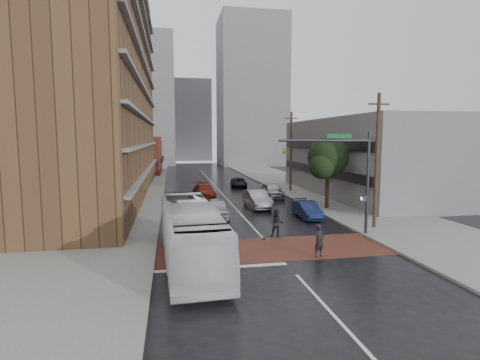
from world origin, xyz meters
name	(u,v)px	position (x,y,z in m)	size (l,w,h in m)	color
ground	(275,251)	(0.00, 0.00, 0.00)	(160.00, 160.00, 0.00)	black
crosswalk	(272,249)	(0.00, 0.50, 0.01)	(14.00, 5.00, 0.02)	brown
sidewalk_west	(126,194)	(-11.50, 25.00, 0.07)	(9.00, 90.00, 0.15)	gray
sidewalk_east	(308,189)	(11.50, 25.00, 0.07)	(9.00, 90.00, 0.15)	gray
apartment_block	(97,73)	(-14.00, 24.00, 14.00)	(10.00, 44.00, 28.00)	brown
storefront_west	(140,155)	(-12.00, 54.00, 3.50)	(8.00, 16.00, 7.00)	maroon
building_east	(363,157)	(16.50, 20.00, 4.50)	(11.00, 26.00, 9.00)	gray
distant_tower_west	(138,101)	(-14.00, 78.00, 16.00)	(18.00, 16.00, 32.00)	gray
distant_tower_east	(251,93)	(14.00, 72.00, 18.00)	(16.00, 14.00, 36.00)	gray
distant_tower_center	(191,121)	(0.00, 95.00, 12.00)	(12.00, 10.00, 24.00)	gray
street_tree	(328,160)	(8.52, 12.03, 4.73)	(4.20, 4.10, 6.90)	#332319
signal_mast	(348,168)	(5.85, 2.50, 4.73)	(6.50, 0.30, 7.20)	#2D2D33
utility_pole_near	(377,160)	(8.80, 4.00, 5.14)	(1.60, 0.26, 10.00)	#473321
utility_pole_far	(291,151)	(8.80, 24.00, 5.14)	(1.60, 0.26, 10.00)	#473321
transit_bus	(191,233)	(-5.05, -1.14, 1.64)	(2.76, 11.79, 3.28)	silver
pedestrian_a	(319,241)	(2.21, -1.50, 0.96)	(0.70, 0.46, 1.92)	black
pedestrian_b	(277,224)	(0.99, 3.00, 0.97)	(0.94, 0.73, 1.93)	black
car_travel_a	(217,208)	(-2.27, 10.28, 0.81)	(1.92, 4.78, 1.63)	#B4B5BC
car_travel_b	(257,199)	(2.11, 13.80, 0.85)	(1.81, 5.19, 1.71)	#A4A5AC
car_travel_c	(204,191)	(-2.38, 21.11, 0.77)	(2.16, 5.31, 1.54)	maroon
suv_travel	(239,182)	(3.11, 29.50, 0.64)	(2.13, 4.62, 1.28)	black
car_parked_near	(307,210)	(5.24, 8.51, 0.71)	(1.50, 4.30, 1.42)	#151F4C
car_parked_mid	(305,208)	(5.62, 10.00, 0.59)	(1.66, 4.08, 1.19)	black
car_parked_far	(272,190)	(5.20, 19.89, 0.82)	(1.94, 4.82, 1.64)	#B8BCC0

